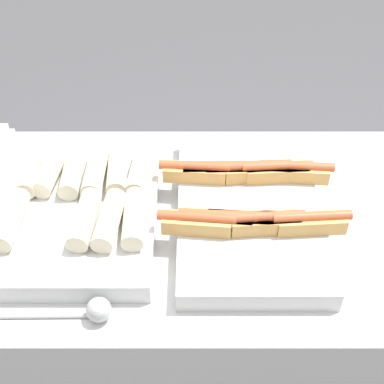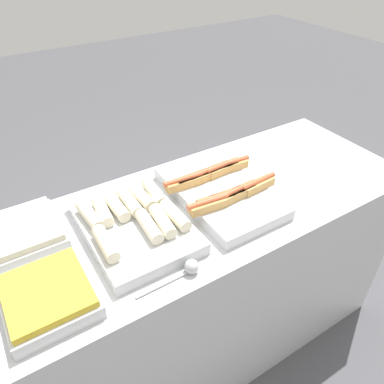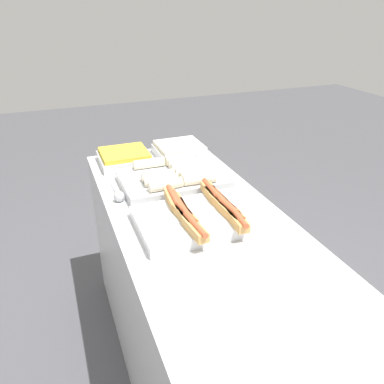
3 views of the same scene
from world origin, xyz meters
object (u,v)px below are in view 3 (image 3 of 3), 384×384
(tray_wraps, at_px, (174,178))
(serving_spoon_near, at_px, (118,196))
(tray_hotdogs, at_px, (204,215))
(tray_side_front, at_px, (125,158))
(tray_side_back, at_px, (180,150))

(tray_wraps, relative_size, serving_spoon_near, 2.20)
(tray_wraps, xyz_separation_m, serving_spoon_near, (0.06, -0.29, -0.02))
(tray_hotdogs, height_order, tray_side_front, tray_hotdogs)
(tray_side_front, relative_size, serving_spoon_near, 1.20)
(tray_wraps, relative_size, tray_side_back, 1.83)
(tray_wraps, distance_m, tray_side_back, 0.39)
(tray_hotdogs, bearing_deg, serving_spoon_near, -138.67)
(tray_side_front, bearing_deg, tray_hotdogs, 12.70)
(tray_side_back, height_order, serving_spoon_near, tray_side_back)
(tray_side_back, xyz_separation_m, serving_spoon_near, (0.42, -0.44, -0.01))
(tray_hotdogs, bearing_deg, tray_side_front, -167.30)
(tray_wraps, bearing_deg, serving_spoon_near, -78.33)
(tray_hotdogs, height_order, tray_wraps, tray_hotdogs)
(tray_hotdogs, height_order, serving_spoon_near, tray_hotdogs)
(tray_wraps, relative_size, tray_side_front, 1.83)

